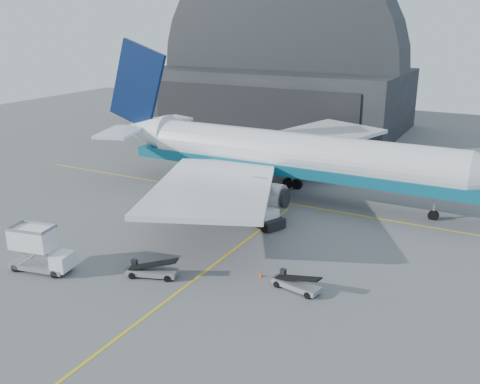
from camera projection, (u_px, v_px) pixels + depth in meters
The scene contains 9 objects.
ground at pixel (209, 268), 48.65m from camera, with size 200.00×200.00×0.00m, color #565659.
taxi_lines at pixel (268, 224), 59.27m from camera, with size 80.00×42.12×0.02m.
hangar at pixel (280, 81), 110.05m from camera, with size 50.00×28.30×28.00m.
airliner at pixel (282, 155), 67.20m from camera, with size 54.96×53.29×19.29m.
catering_truck at pixel (39, 250), 47.71m from camera, with size 6.03×3.14×3.95m.
pushback_tug at pixel (264, 219), 58.48m from camera, with size 5.20×4.15×2.12m.
belt_loader_a at pixel (152, 271), 46.98m from camera, with size 4.77×2.82×1.79m.
belt_loader_b at pixel (296, 284), 44.71m from camera, with size 4.54×2.22×1.70m.
traffic_cone at pixel (261, 274), 47.00m from camera, with size 0.33×0.33×0.48m.
Camera 1 is at (23.23, -37.61, 21.65)m, focal length 40.00 mm.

